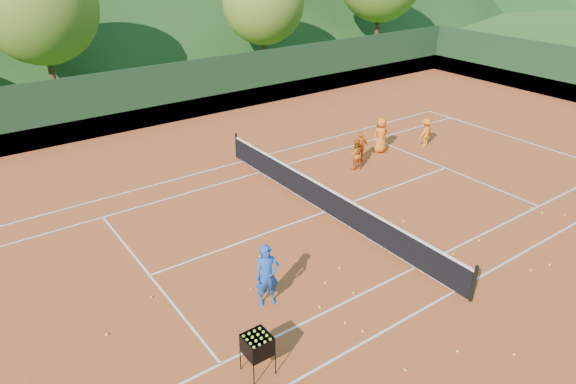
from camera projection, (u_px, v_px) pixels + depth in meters
ground at (325, 212)px, 17.80m from camera, size 400.00×400.00×0.00m
clay_court at (325, 212)px, 17.79m from camera, size 40.00×24.00×0.02m
coach at (267, 275)px, 12.99m from camera, size 0.73×0.58×1.73m
student_a at (355, 154)px, 20.78m from camera, size 0.72×0.61×1.29m
student_b at (361, 147)px, 21.45m from camera, size 0.79×0.40×1.30m
student_c at (381, 135)px, 22.36m from camera, size 0.84×0.62×1.57m
student_d at (425, 133)px, 23.02m from camera, size 0.91×0.59×1.32m
tennis_ball_0 at (363, 331)px, 12.35m from camera, size 0.07×0.07×0.07m
tennis_ball_1 at (340, 268)px, 14.71m from camera, size 0.07×0.07×0.07m
tennis_ball_2 at (376, 229)px, 16.67m from camera, size 0.07×0.07×0.07m
tennis_ball_3 at (479, 241)px, 16.03m from camera, size 0.07×0.07×0.07m
tennis_ball_4 at (345, 323)px, 12.62m from camera, size 0.07×0.07×0.07m
tennis_ball_5 at (260, 256)px, 15.24m from camera, size 0.07×0.07×0.07m
tennis_ball_6 at (151, 297)px, 13.53m from camera, size 0.07×0.07×0.07m
tennis_ball_7 at (564, 215)px, 17.52m from camera, size 0.07×0.07×0.07m
tennis_ball_10 at (542, 213)px, 17.65m from camera, size 0.07×0.07×0.07m
tennis_ball_11 at (354, 293)px, 13.68m from camera, size 0.07×0.07×0.07m
tennis_ball_12 at (461, 276)px, 14.38m from camera, size 0.07×0.07×0.07m
tennis_ball_13 at (532, 208)px, 17.94m from camera, size 0.07×0.07×0.07m
tennis_ball_15 at (320, 307)px, 13.16m from camera, size 0.07×0.07×0.07m
tennis_ball_16 at (405, 370)px, 11.26m from camera, size 0.07×0.07×0.07m
tennis_ball_17 at (458, 351)px, 11.77m from camera, size 0.07×0.07×0.07m
tennis_ball_18 at (550, 265)px, 14.86m from camera, size 0.07×0.07×0.07m
tennis_ball_19 at (251, 290)px, 13.81m from camera, size 0.07×0.07×0.07m
tennis_ball_21 at (403, 221)px, 17.11m from camera, size 0.07×0.07×0.07m
tennis_ball_22 at (107, 334)px, 12.26m from camera, size 0.07×0.07×0.07m
tennis_ball_24 at (531, 270)px, 14.61m from camera, size 0.07×0.07×0.07m
tennis_ball_25 at (514, 354)px, 11.67m from camera, size 0.07×0.07×0.07m
tennis_ball_27 at (453, 254)px, 15.36m from camera, size 0.07×0.07×0.07m
tennis_ball_28 at (325, 283)px, 14.09m from camera, size 0.07×0.07×0.07m
court_lines at (325, 212)px, 17.79m from camera, size 23.83×11.03×0.00m
tennis_net at (326, 199)px, 17.56m from camera, size 0.10×12.07×1.10m
perimeter_fence at (326, 179)px, 17.23m from camera, size 40.40×24.24×3.00m
ball_hopper at (257, 346)px, 10.93m from camera, size 0.57×0.57×1.00m
tree_b at (38, 6)px, 27.91m from camera, size 6.40×6.40×8.40m
tree_c at (263, 2)px, 34.78m from camera, size 5.60×5.60×7.35m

